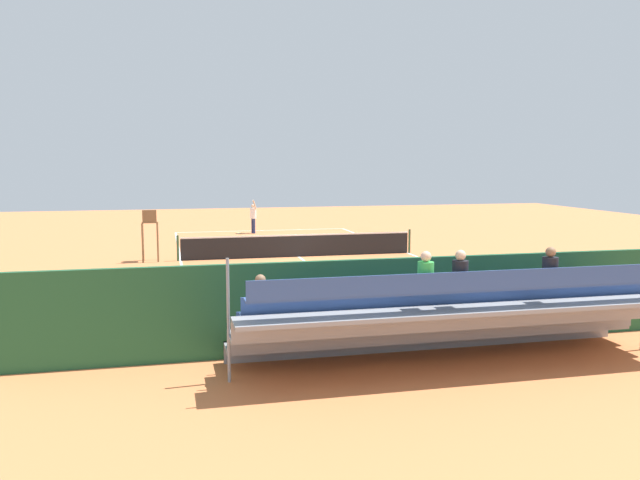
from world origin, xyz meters
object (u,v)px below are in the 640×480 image
Objects in this scene: bleacher_stand at (452,318)px; equipment_bag at (407,330)px; tennis_player at (253,216)px; tennis_ball_far at (293,236)px; umpire_chair at (150,230)px; courtside_bench at (487,309)px; tennis_ball_near at (218,238)px; tennis_racket at (239,233)px; tennis_net at (298,245)px.

equipment_bag is at bearing -84.44° from bleacher_stand.
tennis_player is 3.01m from tennis_ball_far.
umpire_chair is at bearing 59.86° from tennis_player.
tennis_ball_far is at bearing -93.85° from equipment_bag.
courtside_bench is 2.00× the size of equipment_bag.
bleacher_stand is 137.27× the size of tennis_ball_near.
equipment_bag is at bearing 91.28° from tennis_player.
tennis_ball_far is (-4.15, -0.20, 0.00)m from tennis_ball_near.
tennis_ball_near is at bearing 45.98° from tennis_player.
tennis_racket is at bearing -86.53° from bleacher_stand.
tennis_ball_near is at bearing -68.50° from tennis_net.
tennis_ball_far is (-7.46, -7.43, -1.28)m from umpire_chair.
tennis_racket is (1.33, -23.20, -0.16)m from equipment_bag.
tennis_net reaches higher than equipment_bag.
tennis_ball_near is at bearing -82.64° from bleacher_stand.
courtside_bench is at bearing -176.48° from equipment_bag.
equipment_bag is (2.09, 0.13, -0.38)m from courtside_bench.
tennis_ball_far is at bearing -93.05° from bleacher_stand.
equipment_bag is 13.64× the size of tennis_ball_far.
equipment_bag is at bearing 86.15° from tennis_ball_far.
tennis_ball_near is at bearing 60.28° from tennis_racket.
equipment_bag is (0.19, -1.97, -0.76)m from bleacher_stand.
tennis_player is at bearing -88.72° from equipment_bag.
tennis_player is 29.18× the size of tennis_ball_near.
umpire_chair is 1.11× the size of tennis_player.
tennis_player reaches higher than tennis_ball_near.
tennis_ball_near is 4.16m from tennis_ball_far.
tennis_ball_far is (-1.26, -7.54, -0.47)m from tennis_net.
equipment_bag reaches higher than tennis_ball_near.
tennis_player is (-5.53, -9.53, -0.30)m from umpire_chair.
tennis_ball_far is (-1.41, -20.94, -0.15)m from equipment_bag.
equipment_bag reaches higher than tennis_ball_far.
tennis_ball_far is (0.68, -20.81, -0.53)m from courtside_bench.
tennis_player is (0.67, -9.64, 0.51)m from tennis_net.
courtside_bench is at bearing -132.13° from bleacher_stand.
equipment_bag is at bearing 114.14° from umpire_chair.
tennis_ball_near is (2.74, -20.74, -0.15)m from equipment_bag.
equipment_bag is at bearing 3.52° from courtside_bench.
tennis_ball_far is (-2.74, 2.26, 0.02)m from tennis_racket.
tennis_net reaches higher than courtside_bench.
tennis_net reaches higher than tennis_ball_far.
tennis_net reaches higher than tennis_ball_near.
bleacher_stand reaches higher than tennis_ball_near.
tennis_net reaches higher than tennis_racket.
courtside_bench is at bearing 121.33° from umpire_chair.
equipment_bag is 23.24m from tennis_racket.
tennis_ball_near is (2.89, -7.34, -0.47)m from tennis_net.
tennis_net is 5.72× the size of courtside_bench.
umpire_chair reaches higher than courtside_bench.
umpire_chair is 2.38× the size of equipment_bag.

